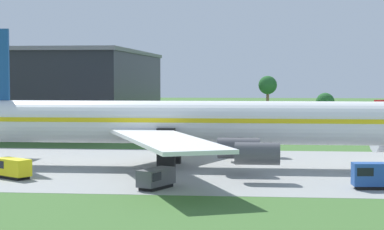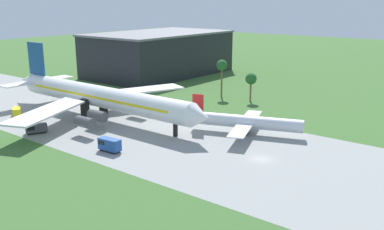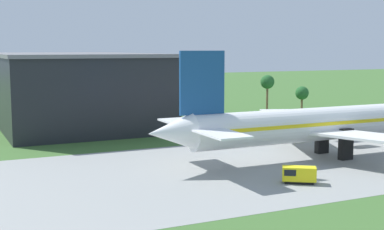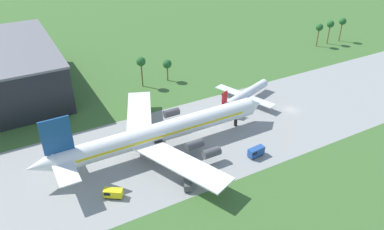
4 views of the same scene
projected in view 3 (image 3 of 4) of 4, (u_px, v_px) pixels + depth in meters
The scene contains 3 objects.
jet_airliner at pixel (342, 123), 95.59m from camera, with size 74.04×59.44×18.87m.
fuel_truck at pixel (298, 174), 76.39m from camera, with size 5.06×4.32×2.42m.
terminal_building at pixel (70, 88), 137.43m from camera, with size 36.72×61.20×17.97m.
Camera 3 is at (-115.64, -73.33, 19.24)m, focal length 50.00 mm.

